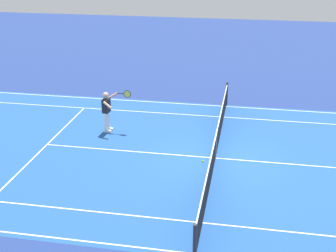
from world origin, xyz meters
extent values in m
plane|color=navy|center=(0.00, 0.00, 0.00)|extent=(60.00, 60.00, 0.00)
cube|color=#1E4C93|center=(0.00, 0.00, 0.00)|extent=(24.20, 11.40, 0.00)
cube|color=white|center=(0.00, -5.50, 0.00)|extent=(23.80, 0.05, 0.01)
cube|color=white|center=(0.00, -4.11, 0.00)|extent=(23.80, 0.05, 0.01)
cube|color=white|center=(0.00, 4.11, 0.00)|extent=(23.80, 0.05, 0.01)
cube|color=white|center=(6.40, 0.00, 0.00)|extent=(0.05, 8.22, 0.01)
cube|color=white|center=(0.00, 0.00, 0.00)|extent=(12.80, 0.05, 0.01)
cylinder|color=#2D2D33|center=(0.00, -5.80, 0.54)|extent=(0.10, 0.10, 1.08)
cylinder|color=#2D2D33|center=(0.00, 5.80, 0.54)|extent=(0.10, 0.10, 1.08)
cube|color=black|center=(0.00, 0.00, 0.44)|extent=(0.02, 11.60, 0.88)
cube|color=white|center=(0.00, 0.00, 0.95)|extent=(0.04, 11.60, 0.06)
cube|color=white|center=(0.00, 0.00, 0.44)|extent=(0.04, 0.06, 0.88)
cylinder|color=white|center=(4.54, -1.58, 0.45)|extent=(0.15, 0.15, 0.74)
cube|color=white|center=(4.48, -1.58, 0.04)|extent=(0.29, 0.14, 0.09)
cylinder|color=white|center=(4.52, -1.82, 0.45)|extent=(0.15, 0.15, 0.74)
cube|color=white|center=(4.46, -1.81, 0.04)|extent=(0.29, 0.14, 0.09)
cube|color=black|center=(4.53, -1.70, 1.10)|extent=(0.27, 0.40, 0.56)
sphere|color=#DBAA84|center=(4.53, -1.70, 1.53)|extent=(0.23, 0.23, 0.23)
cylinder|color=#DBAA84|center=(4.38, -1.41, 1.23)|extent=(0.41, 0.25, 0.26)
cylinder|color=#DBAA84|center=(4.33, -1.96, 1.43)|extent=(0.43, 0.18, 0.30)
cylinder|color=#232326|center=(4.01, -1.99, 1.54)|extent=(0.28, 0.06, 0.04)
torus|color=#232326|center=(3.72, -1.97, 1.54)|extent=(0.31, 0.05, 0.31)
cylinder|color=#C6D84C|center=(3.72, -1.97, 1.54)|extent=(0.27, 0.03, 0.27)
sphere|color=#CCE01E|center=(0.41, 0.38, 0.03)|extent=(0.07, 0.07, 0.07)
camera|label=1|loc=(-1.04, 15.02, 7.39)|focal=49.90mm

